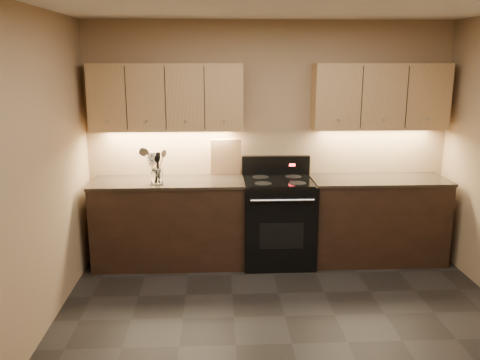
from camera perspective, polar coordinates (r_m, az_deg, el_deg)
The scene contains 16 objects.
floor at distance 4.24m, azimuth 5.85°, elevation -17.81°, with size 4.00×4.00×0.00m, color black.
wall_back at distance 5.68m, azimuth 3.23°, elevation 4.39°, with size 4.00×0.04×2.60m, color #9A785B.
wall_left at distance 3.95m, azimuth -23.67°, elevation -0.78°, with size 0.04×4.00×2.60m, color #9A785B.
counter_left at distance 5.58m, azimuth -7.92°, elevation -4.72°, with size 1.62×0.62×0.93m.
counter_right at distance 5.83m, azimuth 15.08°, elevation -4.27°, with size 1.46×0.62×0.93m.
stove at distance 5.57m, azimuth 4.27°, elevation -4.50°, with size 0.76×0.68×1.14m.
upper_cab_left at distance 5.47m, azimuth -8.24°, elevation 9.20°, with size 1.60×0.30×0.70m, color tan.
upper_cab_right at distance 5.72m, azimuth 15.45°, elevation 9.04°, with size 1.44×0.30×0.70m, color tan.
outlet_plate at distance 5.72m, azimuth -9.87°, elevation 2.44°, with size 0.09×0.01×0.12m, color #B2B5BA.
utensil_crock at distance 5.33m, azimuth -9.32°, elevation 0.36°, with size 0.13×0.13×0.16m.
cutting_board at distance 5.62m, azimuth -1.61°, elevation 2.60°, with size 0.34×0.02×0.42m, color tan.
wooden_spoon at distance 5.31m, azimuth -9.57°, elevation 1.57°, with size 0.06×0.06×0.34m, color tan, non-canonical shape.
black_spoon at distance 5.32m, azimuth -9.44°, elevation 1.38°, with size 0.06×0.06×0.30m, color black, non-canonical shape.
black_turner at distance 5.29m, azimuth -9.17°, elevation 1.44°, with size 0.08×0.08×0.32m, color black, non-canonical shape.
steel_spatula at distance 5.31m, azimuth -9.03°, elevation 1.80°, with size 0.08×0.08×0.38m, color silver, non-canonical shape.
steel_skimmer at distance 5.29m, azimuth -8.98°, elevation 1.78°, with size 0.09×0.09×0.39m, color silver, non-canonical shape.
Camera 1 is at (-0.58, -3.58, 2.20)m, focal length 38.00 mm.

